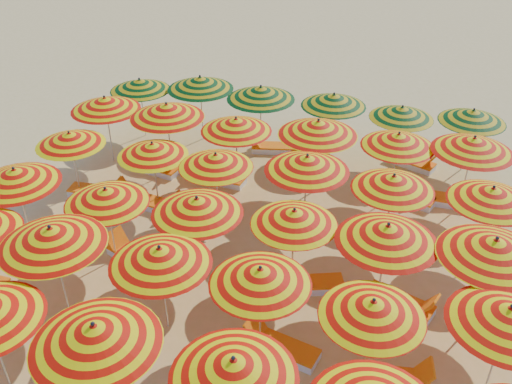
{
  "coord_description": "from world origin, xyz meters",
  "views": [
    {
      "loc": [
        3.49,
        -12.38,
        10.14
      ],
      "look_at": [
        0.0,
        0.5,
        1.6
      ],
      "focal_mm": 40.0,
      "sensor_mm": 36.0,
      "label": 1
    }
  ],
  "objects_px": {
    "umbrella_3": "(234,368)",
    "umbrella_21": "(307,163)",
    "umbrella_20": "(216,161)",
    "umbrella_32": "(261,93)",
    "umbrella_26": "(236,125)",
    "lounger_14": "(219,178)",
    "lounger_17": "(274,148)",
    "umbrella_28": "(398,140)",
    "umbrella_9": "(260,276)",
    "umbrella_35": "(473,116)",
    "lounger_12": "(495,252)",
    "lounger_18": "(412,162)",
    "umbrella_23": "(492,195)",
    "umbrella_13": "(106,196)",
    "umbrella_7": "(51,236)",
    "lounger_7": "(309,284)",
    "umbrella_30": "(140,85)",
    "lounger_9": "(97,192)",
    "umbrella_25": "(167,111)",
    "umbrella_18": "(70,139)",
    "umbrella_12": "(15,177)",
    "umbrella_2": "(95,334)",
    "beachgoer_b": "(180,225)",
    "umbrella_14": "(197,206)",
    "beachgoer_a": "(202,224)",
    "umbrella_24": "(105,104)",
    "lounger_4": "(281,347)",
    "lounger_5": "(391,379)",
    "umbrella_17": "(495,248)",
    "umbrella_22": "(393,182)",
    "umbrella_33": "(334,100)",
    "umbrella_27": "(318,128)",
    "lounger_13": "(157,168)",
    "umbrella_16": "(387,233)",
    "umbrella_8": "(160,256)",
    "lounger_6": "(133,256)",
    "umbrella_11": "(509,316)",
    "umbrella_19": "(153,150)",
    "lounger_10": "(140,200)",
    "lounger_16": "(440,199)"
  },
  "relations": [
    {
      "from": "umbrella_24",
      "to": "lounger_18",
      "type": "distance_m",
      "value": 10.87
    },
    {
      "from": "umbrella_33",
      "to": "umbrella_16",
      "type": "bearing_deg",
      "value": -72.52
    },
    {
      "from": "umbrella_27",
      "to": "beachgoer_b",
      "type": "distance_m",
      "value": 5.23
    },
    {
      "from": "umbrella_18",
      "to": "umbrella_28",
      "type": "xyz_separation_m",
      "value": [
        9.85,
        2.36,
        0.11
      ]
    },
    {
      "from": "umbrella_26",
      "to": "lounger_12",
      "type": "distance_m",
      "value": 8.56
    },
    {
      "from": "lounger_14",
      "to": "umbrella_13",
      "type": "bearing_deg",
      "value": 80.35
    },
    {
      "from": "umbrella_18",
      "to": "lounger_14",
      "type": "distance_m",
      "value": 4.96
    },
    {
      "from": "umbrella_11",
      "to": "umbrella_25",
      "type": "xyz_separation_m",
      "value": [
        -9.96,
        6.87,
        0.1
      ]
    },
    {
      "from": "lounger_17",
      "to": "umbrella_32",
      "type": "bearing_deg",
      "value": -9.76
    },
    {
      "from": "lounger_17",
      "to": "umbrella_28",
      "type": "bearing_deg",
      "value": 142.78
    },
    {
      "from": "umbrella_3",
      "to": "umbrella_24",
      "type": "height_order",
      "value": "umbrella_24"
    },
    {
      "from": "umbrella_8",
      "to": "umbrella_9",
      "type": "height_order",
      "value": "umbrella_8"
    },
    {
      "from": "umbrella_21",
      "to": "lounger_7",
      "type": "height_order",
      "value": "umbrella_21"
    },
    {
      "from": "umbrella_8",
      "to": "umbrella_25",
      "type": "height_order",
      "value": "umbrella_25"
    },
    {
      "from": "umbrella_9",
      "to": "umbrella_21",
      "type": "distance_m",
      "value": 4.77
    },
    {
      "from": "beachgoer_b",
      "to": "umbrella_27",
      "type": "bearing_deg",
      "value": 153.92
    },
    {
      "from": "umbrella_27",
      "to": "lounger_13",
      "type": "xyz_separation_m",
      "value": [
        -5.53,
        -0.18,
        -2.18
      ]
    },
    {
      "from": "umbrella_3",
      "to": "umbrella_33",
      "type": "bearing_deg",
      "value": 90.35
    },
    {
      "from": "umbrella_3",
      "to": "umbrella_21",
      "type": "xyz_separation_m",
      "value": [
        -0.1,
        7.32,
        0.07
      ]
    },
    {
      "from": "umbrella_17",
      "to": "umbrella_22",
      "type": "bearing_deg",
      "value": 132.1
    },
    {
      "from": "lounger_12",
      "to": "lounger_18",
      "type": "height_order",
      "value": "same"
    },
    {
      "from": "lounger_4",
      "to": "lounger_5",
      "type": "bearing_deg",
      "value": -172.37
    },
    {
      "from": "umbrella_30",
      "to": "umbrella_21",
      "type": "bearing_deg",
      "value": -31.78
    },
    {
      "from": "umbrella_3",
      "to": "lounger_18",
      "type": "xyz_separation_m",
      "value": [
        2.87,
        12.0,
        -2.03
      ]
    },
    {
      "from": "umbrella_21",
      "to": "umbrella_33",
      "type": "distance_m",
      "value": 4.82
    },
    {
      "from": "umbrella_13",
      "to": "umbrella_7",
      "type": "bearing_deg",
      "value": -94.87
    },
    {
      "from": "umbrella_8",
      "to": "umbrella_20",
      "type": "xyz_separation_m",
      "value": [
        -0.25,
        4.59,
        -0.12
      ]
    },
    {
      "from": "umbrella_9",
      "to": "umbrella_35",
      "type": "relative_size",
      "value": 1.1
    },
    {
      "from": "umbrella_21",
      "to": "umbrella_26",
      "type": "xyz_separation_m",
      "value": [
        -2.69,
        2.03,
        -0.1
      ]
    },
    {
      "from": "umbrella_21",
      "to": "lounger_10",
      "type": "xyz_separation_m",
      "value": [
        -5.31,
        -0.05,
        -2.1
      ]
    },
    {
      "from": "umbrella_19",
      "to": "umbrella_17",
      "type": "bearing_deg",
      "value": -16.51
    },
    {
      "from": "umbrella_7",
      "to": "beachgoer_a",
      "type": "distance_m",
      "value": 4.41
    },
    {
      "from": "lounger_6",
      "to": "lounger_16",
      "type": "bearing_deg",
      "value": -124.3
    },
    {
      "from": "umbrella_7",
      "to": "beachgoer_b",
      "type": "relative_size",
      "value": 1.77
    },
    {
      "from": "lounger_12",
      "to": "umbrella_24",
      "type": "bearing_deg",
      "value": -6.8
    },
    {
      "from": "umbrella_20",
      "to": "lounger_14",
      "type": "xyz_separation_m",
      "value": [
        -0.65,
        2.09,
        -1.9
      ]
    },
    {
      "from": "umbrella_3",
      "to": "umbrella_20",
      "type": "distance_m",
      "value": 7.65
    },
    {
      "from": "umbrella_2",
      "to": "beachgoer_b",
      "type": "height_order",
      "value": "umbrella_2"
    },
    {
      "from": "umbrella_23",
      "to": "umbrella_28",
      "type": "distance_m",
      "value": 3.55
    },
    {
      "from": "umbrella_28",
      "to": "lounger_9",
      "type": "xyz_separation_m",
      "value": [
        -9.25,
        -2.34,
        -1.97
      ]
    },
    {
      "from": "umbrella_9",
      "to": "umbrella_35",
      "type": "bearing_deg",
      "value": 63.73
    },
    {
      "from": "umbrella_14",
      "to": "beachgoer_a",
      "type": "distance_m",
      "value": 1.88
    },
    {
      "from": "umbrella_28",
      "to": "umbrella_33",
      "type": "distance_m",
      "value": 3.4
    },
    {
      "from": "umbrella_20",
      "to": "umbrella_32",
      "type": "distance_m",
      "value": 4.66
    },
    {
      "from": "umbrella_17",
      "to": "lounger_6",
      "type": "height_order",
      "value": "umbrella_17"
    },
    {
      "from": "umbrella_7",
      "to": "umbrella_32",
      "type": "relative_size",
      "value": 0.88
    },
    {
      "from": "umbrella_3",
      "to": "umbrella_12",
      "type": "distance_m",
      "value": 8.87
    },
    {
      "from": "umbrella_25",
      "to": "umbrella_35",
      "type": "bearing_deg",
      "value": 15.83
    },
    {
      "from": "umbrella_21",
      "to": "umbrella_24",
      "type": "distance_m",
      "value": 7.77
    },
    {
      "from": "umbrella_30",
      "to": "beachgoer_a",
      "type": "height_order",
      "value": "umbrella_30"
    }
  ]
}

